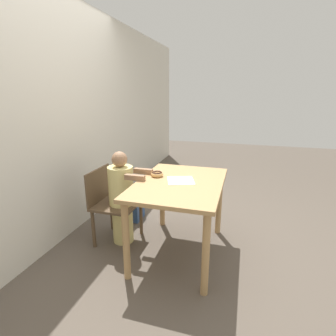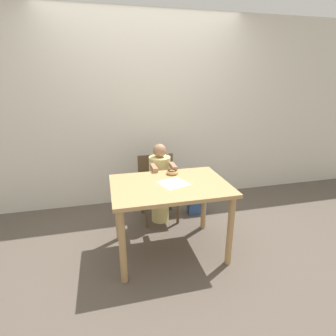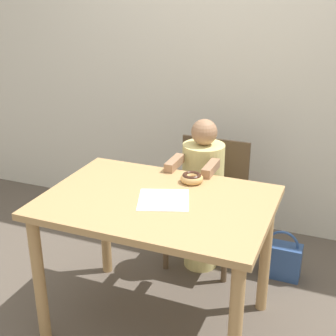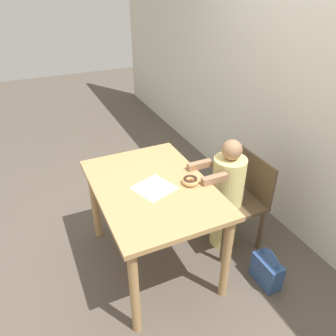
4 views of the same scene
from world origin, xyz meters
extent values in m
plane|color=brown|center=(0.00, 0.00, 0.00)|extent=(12.00, 12.00, 0.00)
cube|color=silver|center=(0.00, 1.29, 1.25)|extent=(8.00, 0.05, 2.50)
cube|color=tan|center=(0.00, 0.00, 0.73)|extent=(1.11, 0.78, 0.03)
cylinder|color=tan|center=(-0.49, -0.33, 0.36)|extent=(0.06, 0.06, 0.71)
cylinder|color=tan|center=(0.49, -0.33, 0.36)|extent=(0.06, 0.06, 0.71)
cylinder|color=tan|center=(-0.49, 0.33, 0.36)|extent=(0.06, 0.06, 0.71)
cylinder|color=tan|center=(0.49, 0.33, 0.36)|extent=(0.06, 0.06, 0.71)
cube|color=brown|center=(0.04, 0.68, 0.42)|extent=(0.45, 0.43, 0.03)
cube|color=brown|center=(0.04, 0.88, 0.61)|extent=(0.45, 0.02, 0.35)
cylinder|color=brown|center=(-0.16, 0.50, 0.20)|extent=(0.04, 0.04, 0.41)
cylinder|color=brown|center=(0.23, 0.50, 0.20)|extent=(0.04, 0.04, 0.41)
cylinder|color=brown|center=(-0.16, 0.86, 0.20)|extent=(0.04, 0.04, 0.41)
cylinder|color=brown|center=(0.23, 0.86, 0.20)|extent=(0.04, 0.04, 0.41)
cylinder|color=#E0D17F|center=(0.04, 0.62, 0.22)|extent=(0.22, 0.22, 0.43)
cylinder|color=#E0D17F|center=(0.04, 0.62, 0.63)|extent=(0.25, 0.25, 0.40)
sphere|color=#997051|center=(0.04, 0.62, 0.91)|extent=(0.15, 0.15, 0.15)
cube|color=#997051|center=(-0.07, 0.42, 0.77)|extent=(0.05, 0.20, 0.05)
cube|color=#997051|center=(0.14, 0.42, 0.77)|extent=(0.05, 0.20, 0.05)
torus|color=tan|center=(0.09, 0.25, 0.77)|extent=(0.12, 0.12, 0.04)
torus|color=#381E14|center=(0.09, 0.25, 0.78)|extent=(0.10, 0.10, 0.02)
cube|color=white|center=(0.03, 0.00, 0.75)|extent=(0.31, 0.31, 0.00)
cube|color=#2D4C84|center=(0.54, 0.68, 0.11)|extent=(0.24, 0.12, 0.22)
torus|color=#2D4C84|center=(0.54, 0.68, 0.22)|extent=(0.20, 0.02, 0.20)
camera|label=1|loc=(-2.23, -0.54, 1.55)|focal=28.00mm
camera|label=2|loc=(-0.57, -2.23, 1.70)|focal=28.00mm
camera|label=3|loc=(0.82, -1.88, 1.74)|focal=50.00mm
camera|label=4|loc=(1.77, -0.70, 2.04)|focal=35.00mm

